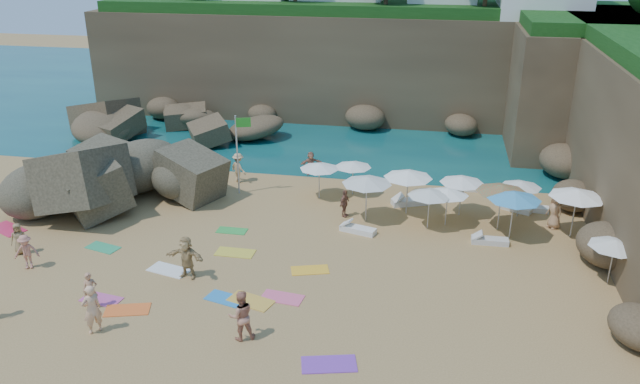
% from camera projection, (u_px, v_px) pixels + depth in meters
% --- Properties ---
extents(ground, '(120.00, 120.00, 0.00)m').
position_uv_depth(ground, '(264.00, 254.00, 28.31)').
color(ground, tan).
rests_on(ground, ground).
extents(seawater, '(120.00, 120.00, 0.00)m').
position_uv_depth(seawater, '(356.00, 98.00, 55.55)').
color(seawater, '#0C4751').
rests_on(seawater, ground).
extents(cliff_back, '(44.00, 8.00, 8.00)m').
position_uv_depth(cliff_back, '(373.00, 65.00, 49.14)').
color(cliff_back, brown).
rests_on(cliff_back, ground).
extents(cliff_corner, '(10.00, 12.00, 8.00)m').
position_uv_depth(cliff_corner, '(586.00, 87.00, 41.96)').
color(cliff_corner, brown).
rests_on(cliff_corner, ground).
extents(rock_promontory, '(12.00, 7.00, 2.00)m').
position_uv_depth(rock_promontory, '(177.00, 137.00, 44.78)').
color(rock_promontory, brown).
rests_on(rock_promontory, ground).
extents(marina_masts, '(3.10, 0.10, 6.00)m').
position_uv_depth(marina_masts, '(179.00, 58.00, 57.32)').
color(marina_masts, white).
rests_on(marina_masts, ground).
extents(rock_outcrop, '(10.18, 8.57, 3.54)m').
position_uv_depth(rock_outcrop, '(131.00, 199.00, 34.28)').
color(rock_outcrop, brown).
rests_on(rock_outcrop, ground).
extents(flag_pole, '(0.86, 0.30, 4.50)m').
position_uv_depth(flag_pole, '(239.00, 145.00, 33.93)').
color(flag_pole, silver).
rests_on(flag_pole, ground).
extents(parasol_0, '(2.14, 2.14, 2.03)m').
position_uv_depth(parasol_0, '(319.00, 166.00, 33.73)').
color(parasol_0, silver).
rests_on(parasol_0, ground).
extents(parasol_1, '(2.07, 2.07, 1.95)m').
position_uv_depth(parasol_1, '(448.00, 192.00, 30.51)').
color(parasol_1, silver).
rests_on(parasol_1, ground).
extents(parasol_2, '(2.50, 2.50, 2.37)m').
position_uv_depth(parasol_2, '(408.00, 174.00, 31.68)').
color(parasol_2, silver).
rests_on(parasol_2, ground).
extents(parasol_3, '(2.16, 2.16, 2.04)m').
position_uv_depth(parasol_3, '(430.00, 193.00, 30.19)').
color(parasol_3, silver).
rests_on(parasol_3, ground).
extents(parasol_4, '(2.58, 2.58, 2.44)m').
position_uv_depth(parasol_4, '(577.00, 193.00, 29.15)').
color(parasol_4, silver).
rests_on(parasol_4, ground).
extents(parasol_5, '(2.05, 2.05, 1.94)m').
position_uv_depth(parasol_5, '(353.00, 164.00, 34.22)').
color(parasol_5, silver).
rests_on(parasol_5, ground).
extents(parasol_6, '(2.49, 2.49, 2.35)m').
position_uv_depth(parasol_6, '(502.00, 188.00, 29.94)').
color(parasol_6, silver).
rests_on(parasol_6, ground).
extents(parasol_7, '(2.06, 2.06, 1.95)m').
position_uv_depth(parasol_7, '(521.00, 184.00, 31.46)').
color(parasol_7, silver).
rests_on(parasol_7, ground).
extents(parasol_8, '(2.26, 2.26, 2.13)m').
position_uv_depth(parasol_8, '(462.00, 180.00, 31.56)').
color(parasol_8, silver).
rests_on(parasol_8, ground).
extents(parasol_9, '(2.51, 2.51, 2.37)m').
position_uv_depth(parasol_9, '(367.00, 180.00, 30.89)').
color(parasol_9, silver).
rests_on(parasol_9, ground).
extents(parasol_10, '(2.51, 2.51, 2.38)m').
position_uv_depth(parasol_10, '(515.00, 196.00, 29.04)').
color(parasol_10, silver).
rests_on(parasol_10, ground).
extents(parasol_11, '(2.10, 2.10, 1.98)m').
position_uv_depth(parasol_11, '(615.00, 244.00, 25.30)').
color(parasol_11, silver).
rests_on(parasol_11, ground).
extents(lounger_0, '(2.10, 1.39, 0.31)m').
position_uv_depth(lounger_0, '(410.00, 202.00, 33.51)').
color(lounger_0, silver).
rests_on(lounger_0, ground).
extents(lounger_1, '(1.80, 0.72, 0.27)m').
position_uv_depth(lounger_1, '(477.00, 188.00, 35.32)').
color(lounger_1, silver).
rests_on(lounger_1, ground).
extents(lounger_2, '(1.76, 0.73, 0.27)m').
position_uv_depth(lounger_2, '(532.00, 208.00, 32.76)').
color(lounger_2, silver).
rests_on(lounger_2, ground).
extents(lounger_3, '(1.85, 1.05, 0.27)m').
position_uv_depth(lounger_3, '(358.00, 230.00, 30.36)').
color(lounger_3, white).
rests_on(lounger_3, ground).
extents(lounger_4, '(1.69, 1.18, 0.25)m').
position_uv_depth(lounger_4, '(516.00, 209.00, 32.73)').
color(lounger_4, silver).
rests_on(lounger_4, ground).
extents(lounger_5, '(1.72, 0.61, 0.26)m').
position_uv_depth(lounger_5, '(490.00, 241.00, 29.25)').
color(lounger_5, silver).
rests_on(lounger_5, ground).
extents(towel_1, '(1.70, 1.02, 0.03)m').
position_uv_depth(towel_1, '(101.00, 299.00, 24.76)').
color(towel_1, '#CD4F95').
rests_on(towel_1, ground).
extents(towel_2, '(1.87, 1.30, 0.03)m').
position_uv_depth(towel_2, '(127.00, 310.00, 24.06)').
color(towel_2, orange).
rests_on(towel_2, ground).
extents(towel_3, '(1.71, 1.14, 0.03)m').
position_uv_depth(towel_3, '(103.00, 248.00, 28.88)').
color(towel_3, '#2D9E66').
rests_on(towel_3, ground).
extents(towel_4, '(2.00, 1.40, 0.03)m').
position_uv_depth(towel_4, '(251.00, 301.00, 24.65)').
color(towel_4, gold).
rests_on(towel_4, ground).
extents(towel_5, '(1.96, 1.30, 0.03)m').
position_uv_depth(towel_5, '(169.00, 270.00, 26.93)').
color(towel_5, white).
rests_on(towel_5, ground).
extents(towel_6, '(2.03, 1.36, 0.03)m').
position_uv_depth(towel_6, '(329.00, 364.00, 21.00)').
color(towel_6, purple).
rests_on(towel_6, ground).
extents(towel_7, '(2.18, 1.70, 0.03)m').
position_uv_depth(towel_7, '(8.00, 229.00, 30.72)').
color(towel_7, '#D72550').
rests_on(towel_7, ground).
extents(towel_8, '(1.79, 1.21, 0.03)m').
position_uv_depth(towel_8, '(226.00, 299.00, 24.80)').
color(towel_8, '#2682CE').
rests_on(towel_8, ground).
extents(towel_9, '(1.76, 1.02, 0.03)m').
position_uv_depth(towel_9, '(282.00, 298.00, 24.88)').
color(towel_9, '#ED5C84').
rests_on(towel_9, ground).
extents(towel_10, '(1.78, 1.26, 0.03)m').
position_uv_depth(towel_10, '(310.00, 270.00, 26.93)').
color(towel_10, yellow).
rests_on(towel_10, ground).
extents(towel_11, '(1.47, 0.74, 0.03)m').
position_uv_depth(towel_11, '(232.00, 231.00, 30.54)').
color(towel_11, green).
rests_on(towel_11, ground).
extents(towel_12, '(1.77, 0.89, 0.03)m').
position_uv_depth(towel_12, '(235.00, 253.00, 28.41)').
color(towel_12, gold).
rests_on(towel_12, ground).
extents(person_stand_1, '(1.16, 1.07, 1.92)m').
position_uv_depth(person_stand_1, '(241.00, 315.00, 22.02)').
color(person_stand_1, tan).
rests_on(person_stand_1, ground).
extents(person_stand_2, '(1.21, 1.01, 1.77)m').
position_uv_depth(person_stand_2, '(238.00, 168.00, 36.31)').
color(person_stand_2, '#D7B07A').
rests_on(person_stand_2, ground).
extents(person_stand_3, '(0.63, 0.92, 1.46)m').
position_uv_depth(person_stand_3, '(345.00, 203.00, 31.85)').
color(person_stand_3, '#8A5845').
rests_on(person_stand_3, ground).
extents(person_stand_4, '(0.91, 0.98, 1.78)m').
position_uv_depth(person_stand_4, '(555.00, 211.00, 30.56)').
color(person_stand_4, tan).
rests_on(person_stand_4, ground).
extents(person_stand_5, '(1.36, 0.98, 1.45)m').
position_uv_depth(person_stand_5, '(311.00, 163.00, 37.50)').
color(person_stand_5, '#A66B53').
rests_on(person_stand_5, ground).
extents(person_stand_6, '(0.79, 0.84, 1.93)m').
position_uv_depth(person_stand_6, '(92.00, 309.00, 22.40)').
color(person_stand_6, '#ECB186').
rests_on(person_stand_6, ground).
extents(person_lie_0, '(1.54, 1.83, 0.42)m').
position_uv_depth(person_lie_0, '(29.00, 264.00, 27.02)').
color(person_lie_0, tan).
rests_on(person_lie_0, ground).
extents(person_lie_2, '(1.30, 1.61, 0.39)m').
position_uv_depth(person_lie_2, '(21.00, 250.00, 28.30)').
color(person_lie_2, olive).
rests_on(person_lie_2, ground).
extents(person_lie_3, '(1.96, 2.08, 0.50)m').
position_uv_depth(person_lie_3, '(188.00, 272.00, 26.30)').
color(person_lie_3, tan).
rests_on(person_lie_3, ground).
extents(person_lie_4, '(1.16, 1.57, 0.36)m').
position_uv_depth(person_lie_4, '(93.00, 304.00, 24.15)').
color(person_lie_4, tan).
rests_on(person_lie_4, ground).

